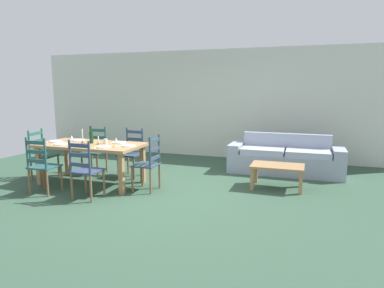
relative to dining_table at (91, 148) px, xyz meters
name	(u,v)px	position (x,y,z in m)	size (l,w,h in m)	color
ground_plane	(154,192)	(1.27, -0.05, -0.67)	(9.60, 9.60, 0.02)	#304D3A
wall_far	(208,104)	(1.27, 3.25, 0.69)	(9.60, 0.16, 2.70)	silver
dining_table	(91,148)	(0.00, 0.00, 0.00)	(1.90, 0.96, 0.75)	#A57A4F
dining_chair_near_left	(42,166)	(-0.42, -0.76, -0.19)	(0.43, 0.41, 0.96)	#255052
dining_chair_near_right	(85,170)	(0.43, -0.76, -0.19)	(0.43, 0.41, 0.96)	navy
dining_chair_far_left	(95,150)	(-0.42, 0.73, -0.19)	(0.43, 0.41, 0.96)	#24574B
dining_chair_far_right	(132,153)	(0.42, 0.75, -0.19)	(0.45, 0.43, 0.96)	navy
dining_chair_head_west	(42,154)	(-1.13, 0.01, -0.19)	(0.43, 0.44, 0.96)	#225C48
dining_chair_head_east	(149,163)	(1.18, -0.03, -0.19)	(0.40, 0.42, 0.96)	#304456
dinner_plate_near_left	(61,144)	(-0.45, -0.25, 0.10)	(0.24, 0.24, 0.02)	white
fork_near_left	(54,144)	(-0.60, -0.25, 0.09)	(0.02, 0.17, 0.01)	silver
dinner_plate_near_right	(104,147)	(0.45, -0.25, 0.10)	(0.24, 0.24, 0.02)	white
fork_near_right	(96,147)	(0.30, -0.25, 0.09)	(0.02, 0.17, 0.01)	silver
dinner_plate_far_left	(79,140)	(-0.45, 0.25, 0.10)	(0.24, 0.24, 0.02)	white
fork_far_left	(72,140)	(-0.60, 0.25, 0.09)	(0.02, 0.17, 0.01)	silver
dinner_plate_far_right	(119,142)	(0.45, 0.25, 0.10)	(0.24, 0.24, 0.02)	white
fork_far_right	(112,142)	(0.30, 0.25, 0.09)	(0.02, 0.17, 0.01)	silver
dinner_plate_head_west	(56,141)	(-0.78, 0.00, 0.10)	(0.24, 0.24, 0.02)	white
fork_head_west	(49,141)	(-0.93, 0.00, 0.09)	(0.02, 0.17, 0.01)	silver
dinner_plate_head_east	(129,146)	(0.78, 0.00, 0.10)	(0.24, 0.24, 0.02)	white
fork_head_east	(121,145)	(0.63, 0.00, 0.09)	(0.02, 0.17, 0.01)	silver
wine_bottle	(91,137)	(-0.01, 0.05, 0.20)	(0.07, 0.07, 0.32)	#143819
wine_glass_near_left	(72,138)	(-0.30, -0.13, 0.20)	(0.06, 0.06, 0.16)	white
wine_glass_near_right	(116,140)	(0.61, -0.12, 0.20)	(0.06, 0.06, 0.16)	white
coffee_cup_primary	(105,141)	(0.26, 0.09, 0.13)	(0.07, 0.07, 0.09)	beige
candle_tall	(83,139)	(-0.18, 0.02, 0.16)	(0.05, 0.05, 0.26)	#998C66
candle_short	(99,142)	(0.20, -0.04, 0.13)	(0.05, 0.05, 0.15)	#998C66
couch	(285,159)	(3.30, 2.04, -0.37)	(2.28, 0.81, 0.80)	#949EB2
coffee_table	(277,169)	(3.25, 0.82, -0.31)	(0.90, 0.56, 0.42)	#A57A4F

